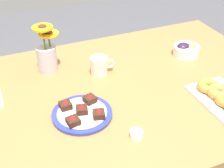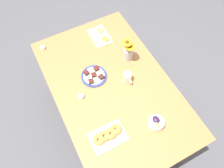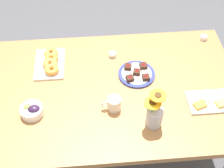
{
  "view_description": "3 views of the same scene",
  "coord_description": "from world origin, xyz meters",
  "views": [
    {
      "loc": [
        -0.42,
        -0.99,
        1.52
      ],
      "look_at": [
        0.0,
        0.0,
        0.78
      ],
      "focal_mm": 50.0,
      "sensor_mm": 36.0,
      "label": 1
    },
    {
      "loc": [
        0.83,
        -0.43,
        2.43
      ],
      "look_at": [
        0.0,
        0.0,
        0.78
      ],
      "focal_mm": 35.0,
      "sensor_mm": 36.0,
      "label": 2
    },
    {
      "loc": [
        0.11,
        1.24,
        2.2
      ],
      "look_at": [
        0.0,
        0.0,
        0.78
      ],
      "focal_mm": 50.0,
      "sensor_mm": 36.0,
      "label": 3
    }
  ],
  "objects": [
    {
      "name": "ground_plane",
      "position": [
        0.0,
        0.0,
        0.0
      ],
      "size": [
        6.0,
        6.0,
        0.0
      ],
      "primitive_type": "plane",
      "color": "#4C4C51"
    },
    {
      "name": "dining_table",
      "position": [
        0.0,
        0.0,
        0.65
      ],
      "size": [
        1.6,
        1.0,
        0.74
      ],
      "color": "#9E6B3D",
      "rests_on": "ground_plane"
    },
    {
      "name": "coffee_mug",
      "position": [
        0.0,
        0.15,
        0.78
      ],
      "size": [
        0.11,
        0.08,
        0.09
      ],
      "color": "silver",
      "rests_on": "dining_table"
    },
    {
      "name": "grape_bowl",
      "position": [
        0.47,
        0.15,
        0.77
      ],
      "size": [
        0.13,
        0.13,
        0.07
      ],
      "color": "white",
      "rests_on": "dining_table"
    },
    {
      "name": "cheese_platter",
      "position": [
        -0.56,
        0.16,
        0.75
      ],
      "size": [
        0.26,
        0.17,
        0.03
      ],
      "color": "white",
      "rests_on": "dining_table"
    },
    {
      "name": "croissant_platter",
      "position": [
        0.38,
        -0.24,
        0.76
      ],
      "size": [
        0.19,
        0.28,
        0.05
      ],
      "color": "white",
      "rests_on": "dining_table"
    },
    {
      "name": "jam_cup_honey",
      "position": [
        -0.03,
        -0.29,
        0.76
      ],
      "size": [
        0.05,
        0.05,
        0.03
      ],
      "color": "white",
      "rests_on": "dining_table"
    },
    {
      "name": "jam_cup_berry",
      "position": [
        -0.69,
        -0.41,
        0.76
      ],
      "size": [
        0.05,
        0.05,
        0.03
      ],
      "color": "white",
      "rests_on": "dining_table"
    },
    {
      "name": "dessert_plate",
      "position": [
        -0.17,
        -0.1,
        0.75
      ],
      "size": [
        0.23,
        0.23,
        0.05
      ],
      "color": "navy",
      "rests_on": "dining_table"
    },
    {
      "name": "flower_vase",
      "position": [
        -0.21,
        0.28,
        0.82
      ],
      "size": [
        0.12,
        0.11,
        0.23
      ],
      "color": "#B2B2BC",
      "rests_on": "dining_table"
    }
  ]
}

